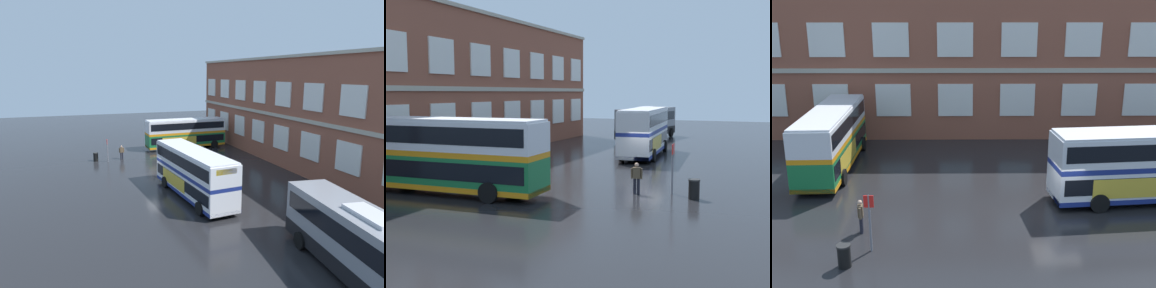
{
  "view_description": "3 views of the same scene",
  "coord_description": "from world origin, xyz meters",
  "views": [
    {
      "loc": [
        32.23,
        -8.0,
        10.3
      ],
      "look_at": [
        -2.35,
        4.15,
        2.93
      ],
      "focal_mm": 32.99,
      "sensor_mm": 36.0,
      "label": 1
    },
    {
      "loc": [
        -34.96,
        -9.34,
        5.45
      ],
      "look_at": [
        -2.93,
        4.2,
        1.74
      ],
      "focal_mm": 45.55,
      "sensor_mm": 36.0,
      "label": 2
    },
    {
      "loc": [
        -5.26,
        -22.43,
        10.59
      ],
      "look_at": [
        -4.98,
        5.38,
        2.21
      ],
      "focal_mm": 42.85,
      "sensor_mm": 36.0,
      "label": 3
    }
  ],
  "objects": [
    {
      "name": "station_litter_bin",
      "position": [
        -10.14,
        -5.29,
        0.52
      ],
      "size": [
        0.6,
        0.6,
        1.03
      ],
      "color": "black",
      "rests_on": "ground"
    },
    {
      "name": "ground_plane",
      "position": [
        0.0,
        2.0,
        0.0
      ],
      "size": [
        120.0,
        120.0,
        0.0
      ],
      "primitive_type": "plane",
      "color": "black"
    },
    {
      "name": "waiting_passenger",
      "position": [
        -10.05,
        -2.22,
        0.93
      ],
      "size": [
        0.29,
        0.64,
        1.7
      ],
      "color": "black",
      "rests_on": "ground"
    },
    {
      "name": "touring_coach",
      "position": [
        20.25,
        5.25,
        1.91
      ],
      "size": [
        12.24,
        4.19,
        3.8
      ],
      "color": "gray",
      "rests_on": "ground"
    },
    {
      "name": "bus_stand_flag",
      "position": [
        -9.25,
        -3.98,
        1.64
      ],
      "size": [
        0.44,
        0.1,
        2.7
      ],
      "color": "slate",
      "rests_on": "ground"
    },
    {
      "name": "double_decker_near",
      "position": [
        -13.82,
        7.23,
        2.15
      ],
      "size": [
        3.13,
        11.08,
        4.07
      ],
      "color": "#197038",
      "rests_on": "ground"
    },
    {
      "name": "double_decker_middle",
      "position": [
        5.36,
        1.54,
        2.15
      ],
      "size": [
        11.2,
        3.67,
        4.07
      ],
      "color": "silver",
      "rests_on": "ground"
    },
    {
      "name": "brick_terminal_building",
      "position": [
        -0.59,
        17.98,
        5.95
      ],
      "size": [
        45.01,
        8.19,
        12.19
      ],
      "color": "brown",
      "rests_on": "ground"
    }
  ]
}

